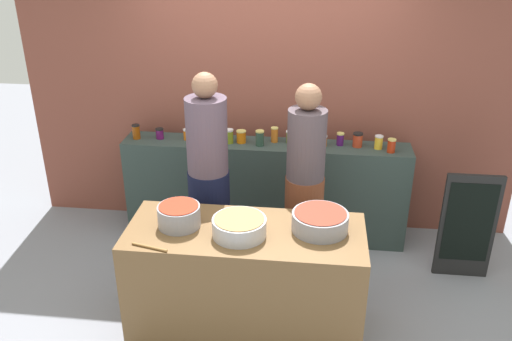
# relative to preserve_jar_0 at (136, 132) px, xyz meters

# --- Properties ---
(ground) EXTENTS (12.00, 12.00, 0.00)m
(ground) POSITION_rel_preserve_jar_0_xyz_m (1.23, -1.08, -1.05)
(ground) COLOR gray
(storefront_wall) EXTENTS (4.80, 0.12, 3.00)m
(storefront_wall) POSITION_rel_preserve_jar_0_xyz_m (1.23, 0.37, 0.45)
(storefront_wall) COLOR brown
(storefront_wall) RESTS_ON ground
(display_shelf) EXTENTS (2.70, 0.36, 0.98)m
(display_shelf) POSITION_rel_preserve_jar_0_xyz_m (1.23, 0.02, -0.56)
(display_shelf) COLOR #303F3B
(display_shelf) RESTS_ON ground
(prep_table) EXTENTS (1.70, 0.70, 0.88)m
(prep_table) POSITION_rel_preserve_jar_0_xyz_m (1.23, -1.38, -0.61)
(prep_table) COLOR brown
(prep_table) RESTS_ON ground
(preserve_jar_0) EXTENTS (0.08, 0.08, 0.14)m
(preserve_jar_0) POSITION_rel_preserve_jar_0_xyz_m (0.00, 0.00, 0.00)
(preserve_jar_0) COLOR #893C0A
(preserve_jar_0) RESTS_ON display_shelf
(preserve_jar_1) EXTENTS (0.08, 0.08, 0.10)m
(preserve_jar_1) POSITION_rel_preserve_jar_0_xyz_m (0.22, 0.03, -0.02)
(preserve_jar_1) COLOR #58134E
(preserve_jar_1) RESTS_ON display_shelf
(preserve_jar_2) EXTENTS (0.07, 0.07, 0.11)m
(preserve_jar_2) POSITION_rel_preserve_jar_0_xyz_m (0.48, 0.03, -0.02)
(preserve_jar_2) COLOR orange
(preserve_jar_2) RESTS_ON display_shelf
(preserve_jar_3) EXTENTS (0.08, 0.08, 0.12)m
(preserve_jar_3) POSITION_rel_preserve_jar_0_xyz_m (0.62, -0.01, -0.01)
(preserve_jar_3) COLOR olive
(preserve_jar_3) RESTS_ON display_shelf
(preserve_jar_4) EXTENTS (0.08, 0.08, 0.14)m
(preserve_jar_4) POSITION_rel_preserve_jar_0_xyz_m (0.90, -0.01, -0.00)
(preserve_jar_4) COLOR olive
(preserve_jar_4) RESTS_ON display_shelf
(preserve_jar_5) EXTENTS (0.09, 0.09, 0.12)m
(preserve_jar_5) POSITION_rel_preserve_jar_0_xyz_m (1.01, 0.02, -0.01)
(preserve_jar_5) COLOR orange
(preserve_jar_5) RESTS_ON display_shelf
(preserve_jar_6) EXTENTS (0.08, 0.08, 0.15)m
(preserve_jar_6) POSITION_rel_preserve_jar_0_xyz_m (1.19, -0.04, 0.00)
(preserve_jar_6) COLOR #2A4537
(preserve_jar_6) RESTS_ON display_shelf
(preserve_jar_7) EXTENTS (0.07, 0.07, 0.14)m
(preserve_jar_7) POSITION_rel_preserve_jar_0_xyz_m (1.31, 0.07, 0.00)
(preserve_jar_7) COLOR orange
(preserve_jar_7) RESTS_ON display_shelf
(preserve_jar_8) EXTENTS (0.09, 0.09, 0.12)m
(preserve_jar_8) POSITION_rel_preserve_jar_0_xyz_m (1.47, 0.07, -0.01)
(preserve_jar_8) COLOR olive
(preserve_jar_8) RESTS_ON display_shelf
(preserve_jar_9) EXTENTS (0.09, 0.09, 0.11)m
(preserve_jar_9) POSITION_rel_preserve_jar_0_xyz_m (1.62, -0.03, -0.01)
(preserve_jar_9) COLOR brown
(preserve_jar_9) RESTS_ON display_shelf
(preserve_jar_10) EXTENTS (0.08, 0.08, 0.11)m
(preserve_jar_10) POSITION_rel_preserve_jar_0_xyz_m (1.76, 0.02, -0.02)
(preserve_jar_10) COLOR orange
(preserve_jar_10) RESTS_ON display_shelf
(preserve_jar_11) EXTENTS (0.07, 0.07, 0.12)m
(preserve_jar_11) POSITION_rel_preserve_jar_0_xyz_m (1.92, 0.06, -0.01)
(preserve_jar_11) COLOR #46145B
(preserve_jar_11) RESTS_ON display_shelf
(preserve_jar_12) EXTENTS (0.09, 0.09, 0.13)m
(preserve_jar_12) POSITION_rel_preserve_jar_0_xyz_m (2.08, 0.04, -0.00)
(preserve_jar_12) COLOR #B8371E
(preserve_jar_12) RESTS_ON display_shelf
(preserve_jar_13) EXTENTS (0.08, 0.08, 0.12)m
(preserve_jar_13) POSITION_rel_preserve_jar_0_xyz_m (2.27, 0.02, -0.01)
(preserve_jar_13) COLOR yellow
(preserve_jar_13) RESTS_ON display_shelf
(preserve_jar_14) EXTENTS (0.07, 0.07, 0.13)m
(preserve_jar_14) POSITION_rel_preserve_jar_0_xyz_m (2.38, -0.05, -0.01)
(preserve_jar_14) COLOR #B32A10
(preserve_jar_14) RESTS_ON display_shelf
(cooking_pot_left) EXTENTS (0.31, 0.31, 0.16)m
(cooking_pot_left) POSITION_rel_preserve_jar_0_xyz_m (0.76, -1.37, -0.09)
(cooking_pot_left) COLOR gray
(cooking_pot_left) RESTS_ON prep_table
(cooking_pot_center) EXTENTS (0.38, 0.38, 0.13)m
(cooking_pot_center) POSITION_rel_preserve_jar_0_xyz_m (1.20, -1.45, -0.10)
(cooking_pot_center) COLOR #B7B7BC
(cooking_pot_center) RESTS_ON prep_table
(cooking_pot_right) EXTENTS (0.40, 0.40, 0.14)m
(cooking_pot_right) POSITION_rel_preserve_jar_0_xyz_m (1.76, -1.31, -0.10)
(cooking_pot_right) COLOR gray
(cooking_pot_right) RESTS_ON prep_table
(wooden_spoon) EXTENTS (0.26, 0.08, 0.02)m
(wooden_spoon) POSITION_rel_preserve_jar_0_xyz_m (0.63, -1.69, -0.16)
(wooden_spoon) COLOR #9E703D
(wooden_spoon) RESTS_ON prep_table
(cook_with_tongs) EXTENTS (0.34, 0.34, 1.84)m
(cook_with_tongs) POSITION_rel_preserve_jar_0_xyz_m (0.84, -0.73, -0.21)
(cook_with_tongs) COLOR black
(cook_with_tongs) RESTS_ON ground
(cook_in_cap) EXTENTS (0.33, 0.33, 1.75)m
(cook_in_cap) POSITION_rel_preserve_jar_0_xyz_m (1.63, -0.61, -0.25)
(cook_in_cap) COLOR brown
(cook_in_cap) RESTS_ON ground
(chalkboard_sign) EXTENTS (0.47, 0.05, 0.98)m
(chalkboard_sign) POSITION_rel_preserve_jar_0_xyz_m (3.03, -0.47, -0.55)
(chalkboard_sign) COLOR black
(chalkboard_sign) RESTS_ON ground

